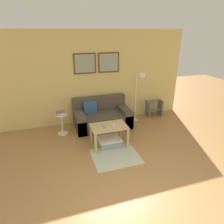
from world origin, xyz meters
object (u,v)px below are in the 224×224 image
coffee_table (109,130)px  step_stool (154,107)px  floor_lamp (139,88)px  book_stack (60,113)px  remote_control (104,126)px  couch (102,117)px  side_table (62,122)px  storage_bin (109,142)px  cell_phone (114,125)px

coffee_table → step_stool: step_stool is taller
floor_lamp → step_stool: floor_lamp is taller
book_stack → remote_control: book_stack is taller
couch → coffee_table: 1.04m
couch → remote_control: couch is taller
side_table → coffee_table: bearing=-41.8°
storage_bin → floor_lamp: (1.15, 0.93, 0.95)m
floor_lamp → cell_phone: bearing=-138.8°
couch → storage_bin: couch is taller
coffee_table → step_stool: bearing=33.6°
couch → floor_lamp: bearing=-7.1°
storage_bin → cell_phone: 0.42m
coffee_table → side_table: bearing=138.2°
remote_control → cell_phone: 0.23m
couch → side_table: couch is taller
couch → step_stool: 1.76m
couch → side_table: size_ratio=2.76×
storage_bin → book_stack: bearing=137.4°
couch → coffee_table: bearing=-95.9°
couch → side_table: 1.11m
remote_control → step_stool: bearing=16.9°
coffee_table → side_table: side_table is taller
storage_bin → step_stool: bearing=34.3°
remote_control → cell_phone: size_ratio=1.07×
coffee_table → remote_control: size_ratio=5.52×
cell_phone → storage_bin: bearing=-155.3°
couch → remote_control: bearing=-102.4°
coffee_table → cell_phone: (0.12, -0.00, 0.11)m
storage_bin → book_stack: (-1.01, 0.93, 0.49)m
storage_bin → cell_phone: bearing=14.5°
coffee_table → storage_bin: (-0.00, -0.04, -0.29)m
side_table → book_stack: (-0.02, 0.00, 0.26)m
step_stool → side_table: bearing=-173.0°
coffee_table → side_table: 1.33m
side_table → remote_control: bearing=-45.1°
storage_bin → side_table: size_ratio=0.97×
storage_bin → coffee_table: bearing=87.1°
side_table → cell_phone: 1.43m
couch → book_stack: (-1.11, -0.13, 0.31)m
side_table → step_stool: size_ratio=1.11×
coffee_table → floor_lamp: size_ratio=0.56×
storage_bin → floor_lamp: 1.75m
couch → book_stack: couch is taller
couch → floor_lamp: (1.04, -0.13, 0.77)m
floor_lamp → book_stack: size_ratio=6.07×
book_stack → step_stool: 2.90m
couch → coffee_table: couch is taller
coffee_table → floor_lamp: floor_lamp is taller
book_stack → step_stool: size_ratio=0.49×
coffee_table → remote_control: 0.16m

